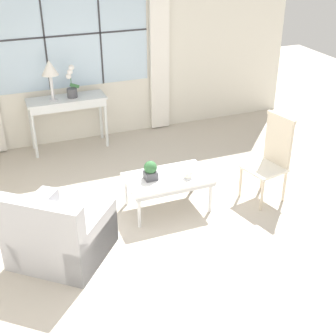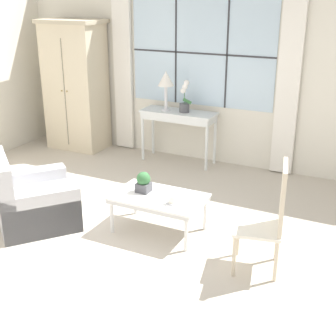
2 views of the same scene
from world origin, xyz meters
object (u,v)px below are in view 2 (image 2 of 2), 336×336
object	(u,v)px
armchair_upholstered	(33,202)
potted_orchid	(185,100)
table_lamp	(166,80)
side_chair_wooden	(271,214)
armoire	(76,85)
pillar_candle	(173,200)
coffee_table	(159,200)
console_table	(179,118)
potted_plant_small	(144,182)

from	to	relation	value
armchair_upholstered	potted_orchid	bearing A→B (deg)	74.84
table_lamp	armchair_upholstered	bearing A→B (deg)	-99.29
table_lamp	armchair_upholstered	world-z (taller)	table_lamp
table_lamp	side_chair_wooden	xyz separation A→B (m)	(2.23, -2.31, -0.67)
armoire	pillar_candle	distance (m)	3.59
table_lamp	coffee_table	world-z (taller)	table_lamp
console_table	armoire	bearing A→B (deg)	-177.65
console_table	table_lamp	bearing A→B (deg)	-166.45
armchair_upholstered	side_chair_wooden	size ratio (longest dim) A/B	1.12
table_lamp	potted_orchid	xyz separation A→B (m)	(0.29, 0.04, -0.28)
potted_orchid	armchair_upholstered	world-z (taller)	potted_orchid
armoire	side_chair_wooden	distance (m)	4.50
console_table	armchair_upholstered	bearing A→B (deg)	-103.14
potted_orchid	armchair_upholstered	size ratio (longest dim) A/B	0.40
coffee_table	armchair_upholstered	bearing A→B (deg)	-161.16
table_lamp	potted_plant_small	size ratio (longest dim) A/B	2.60
armoire	potted_orchid	world-z (taller)	armoire
console_table	armchair_upholstered	size ratio (longest dim) A/B	0.95
potted_orchid	pillar_candle	bearing A→B (deg)	-68.49
armoire	armchair_upholstered	distance (m)	2.91
potted_orchid	table_lamp	bearing A→B (deg)	-171.34
potted_orchid	armchair_upholstered	distance (m)	2.79
side_chair_wooden	pillar_candle	distance (m)	1.07
armoire	table_lamp	size ratio (longest dim) A/B	3.49
console_table	pillar_candle	xyz separation A→B (m)	(0.98, -2.24, -0.23)
console_table	armchair_upholstered	world-z (taller)	armchair_upholstered
armchair_upholstered	pillar_candle	bearing A→B (deg)	12.81
table_lamp	side_chair_wooden	bearing A→B (deg)	-46.02
console_table	potted_plant_small	bearing A→B (deg)	-75.11
armoire	pillar_candle	xyz separation A→B (m)	(2.80, -2.17, -0.58)
potted_orchid	potted_plant_small	size ratio (longest dim) A/B	2.11
potted_orchid	coffee_table	bearing A→B (deg)	-72.70
armchair_upholstered	pillar_candle	distance (m)	1.64
console_table	coffee_table	size ratio (longest dim) A/B	1.16
console_table	armchair_upholstered	xyz separation A→B (m)	(-0.61, -2.60, -0.43)
console_table	potted_plant_small	distance (m)	2.18
console_table	coffee_table	bearing A→B (deg)	-70.38
armchair_upholstered	pillar_candle	world-z (taller)	armchair_upholstered
side_chair_wooden	coffee_table	bearing A→B (deg)	170.38
potted_orchid	side_chair_wooden	distance (m)	3.07
table_lamp	armoire	bearing A→B (deg)	-178.97
armoire	coffee_table	size ratio (longest dim) A/B	2.10
table_lamp	potted_orchid	world-z (taller)	table_lamp
armchair_upholstered	coffee_table	bearing A→B (deg)	18.84
potted_orchid	coffee_table	distance (m)	2.31
console_table	potted_plant_small	xyz separation A→B (m)	(0.56, -2.10, -0.16)
armoire	potted_plant_small	world-z (taller)	armoire
armchair_upholstered	table_lamp	bearing A→B (deg)	80.71
armchair_upholstered	side_chair_wooden	distance (m)	2.67
potted_orchid	console_table	bearing A→B (deg)	178.80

